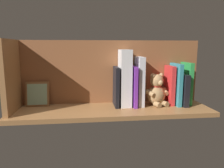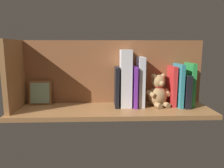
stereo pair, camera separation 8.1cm
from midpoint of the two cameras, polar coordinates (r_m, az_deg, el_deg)
The scene contains 13 objects.
ground_plane at distance 108.86cm, azimuth -2.15°, elevation -7.08°, with size 100.42×27.94×2.20cm, color #9E6B3D.
shelf_back_panel at distance 116.59cm, azimuth -2.66°, elevation 3.26°, with size 100.42×1.50×34.46cm, color brown.
shelf_side_divider at distance 112.14cm, azimuth -27.61°, elevation 1.88°, with size 2.40×21.94×34.46cm, color #9E6B3D.
book_0 at distance 120.61cm, azimuth 17.67°, elevation 0.19°, with size 2.16×12.17×22.66cm, color green.
book_1 at distance 118.57cm, azimuth 16.43°, elevation -1.35°, with size 2.66×14.95×16.78cm, color black.
book_2 at distance 117.37cm, azimuth 14.97°, elevation -0.04°, with size 1.96×13.90×22.23cm, color teal.
book_3 at distance 117.53cm, azimuth 13.42°, elevation -0.27°, with size 2.20×11.52×20.97cm, color red.
teddy_bear at distance 114.37cm, azimuth 10.04°, elevation -1.92°, with size 13.20×13.05×17.19cm.
book_4 at distance 112.15cm, azimuth 5.37°, elevation 0.74°, with size 3.17×12.19×25.82cm, color silver.
book_5 at distance 111.19cm, azimuth 3.76°, elevation -0.57°, with size 1.77×13.69×21.05cm, color purple.
dictionary_thick_white at distance 110.39cm, azimuth 1.40°, elevation 1.62°, with size 5.63×12.23×29.59cm, color white.
book_6 at distance 110.45cm, azimuth -0.99°, elevation -0.71°, with size 1.94×12.68×20.69cm, color black.
picture_frame_leaning at distance 118.84cm, azimuth -21.43°, elevation -2.58°, with size 11.97×3.74×13.04cm.
Camera 1 is at (12.03, 103.51, 30.65)cm, focal length 33.73 mm.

